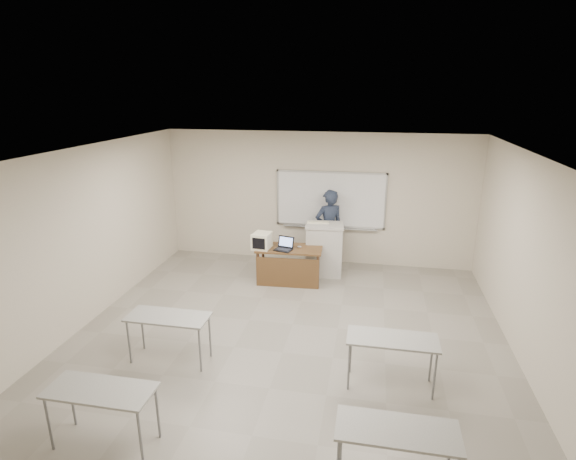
% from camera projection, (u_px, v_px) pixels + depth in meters
% --- Properties ---
extents(floor, '(7.00, 8.00, 0.01)m').
position_uv_depth(floor, '(282.00, 353.00, 6.93)').
color(floor, gray).
rests_on(floor, ground).
extents(whiteboard, '(2.48, 0.10, 1.31)m').
position_uv_depth(whiteboard, '(331.00, 200.00, 10.14)').
color(whiteboard, white).
rests_on(whiteboard, floor).
extents(student_desks, '(4.40, 2.20, 0.73)m').
position_uv_depth(student_desks, '(260.00, 366.00, 5.46)').
color(student_desks, '#A6A6A0').
rests_on(student_desks, floor).
extents(instructor_desk, '(1.35, 0.68, 0.75)m').
position_uv_depth(instructor_desk, '(288.00, 259.00, 9.24)').
color(instructor_desk, brown).
rests_on(instructor_desk, floor).
extents(podium, '(0.80, 0.59, 1.14)m').
position_uv_depth(podium, '(324.00, 249.00, 9.71)').
color(podium, '#B8B5B0').
rests_on(podium, floor).
extents(crt_monitor, '(0.35, 0.40, 0.34)m').
position_uv_depth(crt_monitor, '(262.00, 241.00, 9.21)').
color(crt_monitor, '#EFEAC7').
rests_on(crt_monitor, instructor_desk).
extents(laptop, '(0.34, 0.31, 0.25)m').
position_uv_depth(laptop, '(284.00, 247.00, 9.16)').
color(laptop, black).
rests_on(laptop, instructor_desk).
extents(mouse, '(0.09, 0.07, 0.03)m').
position_uv_depth(mouse, '(299.00, 247.00, 9.28)').
color(mouse, '#B1B4B8').
rests_on(mouse, instructor_desk).
extents(keyboard, '(0.48, 0.21, 0.03)m').
position_uv_depth(keyboard, '(318.00, 222.00, 9.63)').
color(keyboard, '#EFEAC7').
rests_on(keyboard, podium).
extents(presenter, '(0.78, 0.69, 1.79)m').
position_uv_depth(presenter, '(329.00, 229.00, 10.07)').
color(presenter, black).
rests_on(presenter, floor).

